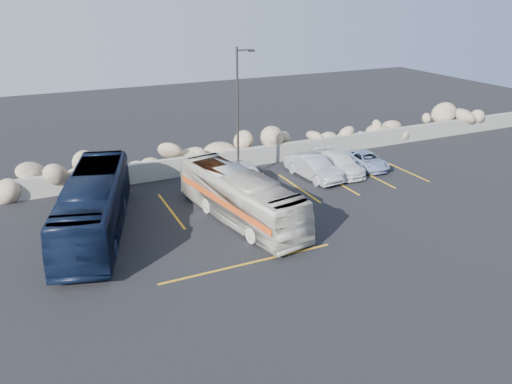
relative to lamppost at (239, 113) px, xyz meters
name	(u,v)px	position (x,y,z in m)	size (l,w,h in m)	color
ground	(272,260)	(-2.56, -9.50, -4.30)	(90.00, 90.00, 0.00)	black
seawall	(187,166)	(-2.56, 2.50, -3.70)	(60.00, 0.40, 1.20)	gray
riprap_pile	(180,150)	(-2.56, 3.70, -3.00)	(54.00, 2.80, 2.60)	#9B8666
parking_lines	(301,198)	(2.09, -3.93, -4.29)	(18.16, 9.36, 0.01)	orange
lamppost	(239,113)	(0.00, 0.00, 0.00)	(1.14, 0.18, 8.00)	#322F2C
vintage_bus	(240,197)	(-2.16, -5.15, -3.03)	(2.13, 9.10, 2.53)	beige
tour_coach	(94,205)	(-8.98, -3.48, -2.87)	(2.40, 10.24, 2.85)	black
car_a	(246,176)	(-0.06, -1.21, -3.55)	(1.76, 4.37, 1.49)	silver
car_b	(313,167)	(4.43, -1.37, -3.58)	(1.52, 4.36, 1.44)	#AFAFB4
car_c	(340,163)	(6.48, -1.21, -3.66)	(1.78, 4.37, 1.27)	silver
car_d	(366,160)	(8.63, -1.17, -3.78)	(1.72, 3.73, 1.04)	#8599BD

